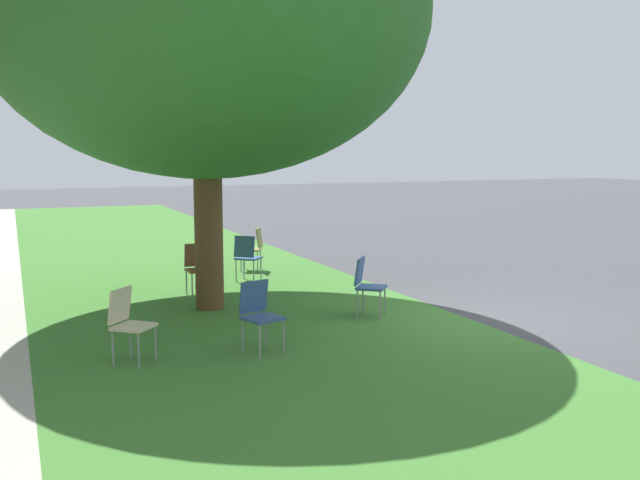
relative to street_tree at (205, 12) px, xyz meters
The scene contains 9 objects.
ground 6.13m from the street_tree, 122.02° to the right, with size 80.00×80.00×0.00m, color #424247.
grass_verge 5.03m from the street_tree, behind, with size 48.00×6.00×0.01m, color #3D752D.
street_tree is the anchor object (origin of this frame).
chair_0 4.15m from the street_tree, ahead, with size 0.45×0.44×0.88m.
chair_1 4.70m from the street_tree, 125.51° to the right, with size 0.58×0.59×0.88m.
chair_2 4.99m from the street_tree, 147.50° to the left, with size 0.59×0.59×0.88m.
chair_3 4.82m from the street_tree, behind, with size 0.53×0.53×0.88m.
chair_4 5.38m from the street_tree, 28.91° to the right, with size 0.56×0.57×0.88m.
chair_5 4.63m from the street_tree, 31.50° to the right, with size 0.59×0.59×0.88m.
Camera 1 is at (-8.87, 6.31, 2.48)m, focal length 41.28 mm.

